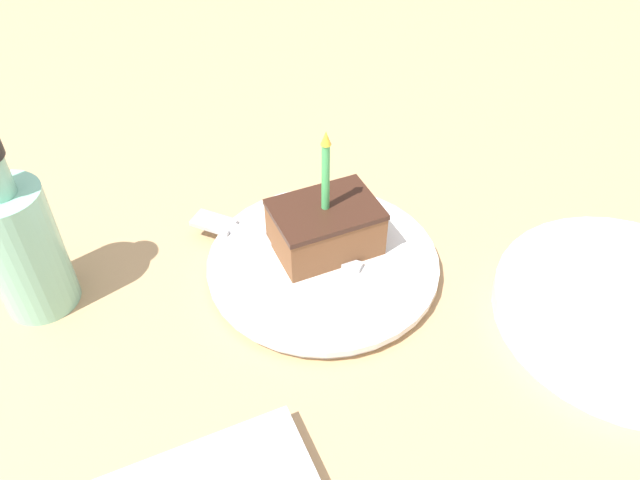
# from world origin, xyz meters

# --- Properties ---
(ground_plane) EXTENTS (2.40, 2.40, 0.04)m
(ground_plane) POSITION_xyz_m (0.00, 0.00, -0.02)
(ground_plane) COLOR tan
(ground_plane) RESTS_ON ground
(plate) EXTENTS (0.23, 0.23, 0.02)m
(plate) POSITION_xyz_m (-0.02, -0.00, 0.01)
(plate) COLOR white
(plate) RESTS_ON ground_plane
(cake_slice) EXTENTS (0.07, 0.10, 0.14)m
(cake_slice) POSITION_xyz_m (-0.03, 0.01, 0.04)
(cake_slice) COLOR brown
(cake_slice) RESTS_ON plate
(fork) EXTENTS (0.15, 0.14, 0.00)m
(fork) POSITION_xyz_m (-0.07, -0.05, 0.02)
(fork) COLOR #B2B2B7
(fork) RESTS_ON plate
(bottle) EXTENTS (0.07, 0.07, 0.18)m
(bottle) POSITION_xyz_m (-0.09, -0.26, 0.07)
(bottle) COLOR #8CD1B2
(bottle) RESTS_ON ground_plane
(side_plate) EXTENTS (0.25, 0.25, 0.02)m
(side_plate) POSITION_xyz_m (0.16, 0.23, 0.01)
(side_plate) COLOR white
(side_plate) RESTS_ON ground_plane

